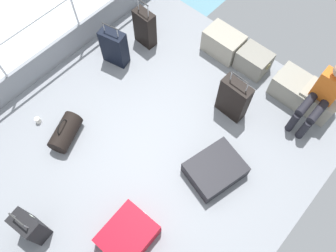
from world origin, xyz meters
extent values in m
cube|color=gray|center=(0.00, 0.00, -0.03)|extent=(4.40, 5.20, 0.06)
cube|color=gray|center=(-2.17, 0.00, 0.23)|extent=(0.06, 5.20, 0.45)
cylinder|color=silver|center=(-2.17, -0.69, 0.50)|extent=(0.04, 0.04, 1.00)
cylinder|color=silver|center=(-2.17, 0.69, 0.50)|extent=(0.04, 0.04, 1.00)
cylinder|color=silver|center=(-2.17, 0.00, 1.00)|extent=(0.04, 4.16, 0.04)
cube|color=white|center=(-3.60, 0.00, -0.34)|extent=(2.40, 7.28, 0.01)
cube|color=#9E9989|center=(-0.30, 2.14, 0.21)|extent=(0.62, 0.41, 0.42)
torus|color=tan|center=(-0.62, 2.14, 0.29)|extent=(0.02, 0.12, 0.12)
torus|color=tan|center=(0.02, 2.14, 0.29)|extent=(0.02, 0.12, 0.12)
cube|color=gray|center=(0.28, 2.19, 0.18)|extent=(0.50, 0.40, 0.36)
torus|color=tan|center=(0.02, 2.19, 0.25)|extent=(0.02, 0.12, 0.12)
torus|color=tan|center=(0.54, 2.19, 0.25)|extent=(0.02, 0.12, 0.12)
cube|color=gray|center=(1.05, 2.18, 0.18)|extent=(0.62, 0.46, 0.37)
torus|color=tan|center=(0.73, 2.18, 0.26)|extent=(0.02, 0.12, 0.12)
torus|color=tan|center=(1.37, 2.18, 0.26)|extent=(0.02, 0.12, 0.12)
cube|color=#9E9989|center=(1.45, 2.19, 0.20)|extent=(0.54, 0.41, 0.41)
torus|color=tan|center=(1.17, 2.19, 0.29)|extent=(0.02, 0.12, 0.12)
cube|color=orange|center=(1.45, 2.14, 0.65)|extent=(0.34, 0.20, 0.48)
cylinder|color=black|center=(1.54, 1.84, 0.45)|extent=(0.12, 0.40, 0.12)
cylinder|color=black|center=(1.54, 1.64, 0.20)|extent=(0.11, 0.11, 0.41)
cylinder|color=black|center=(1.36, 1.84, 0.45)|extent=(0.12, 0.40, 0.12)
cylinder|color=black|center=(1.36, 1.64, 0.20)|extent=(0.11, 0.11, 0.41)
cube|color=black|center=(-1.49, 0.81, 0.31)|extent=(0.44, 0.30, 0.63)
cylinder|color=#A5A8AD|center=(-1.61, 0.78, 0.70)|extent=(0.02, 0.02, 0.15)
cylinder|color=#A5A8AD|center=(-1.37, 0.84, 0.70)|extent=(0.02, 0.02, 0.15)
cylinder|color=#2D2D2D|center=(-1.49, 0.81, 0.78)|extent=(0.26, 0.08, 0.02)
cube|color=white|center=(-1.52, 0.92, 0.49)|extent=(0.05, 0.02, 0.08)
cube|color=black|center=(0.52, 1.29, 0.35)|extent=(0.45, 0.21, 0.70)
cylinder|color=#A5A8AD|center=(0.39, 1.29, 0.78)|extent=(0.02, 0.02, 0.17)
cylinder|color=#A5A8AD|center=(0.65, 1.28, 0.78)|extent=(0.02, 0.02, 0.17)
cylinder|color=#2D2D2D|center=(0.52, 1.29, 0.87)|extent=(0.29, 0.03, 0.02)
cube|color=silver|center=(0.52, 1.39, 0.46)|extent=(0.05, 0.01, 0.08)
cube|color=#B70C1E|center=(0.69, -1.08, 0.14)|extent=(0.58, 0.68, 0.27)
cube|color=white|center=(0.68, -0.75, 0.21)|extent=(0.05, 0.01, 0.08)
cube|color=black|center=(0.96, 0.34, 0.12)|extent=(0.74, 0.85, 0.24)
cube|color=white|center=(1.05, 0.70, 0.17)|extent=(0.05, 0.02, 0.08)
cube|color=black|center=(-1.41, 1.43, 0.33)|extent=(0.37, 0.21, 0.65)
cylinder|color=#A5A8AD|center=(-1.52, 1.44, 0.76)|extent=(0.02, 0.02, 0.21)
cylinder|color=#A5A8AD|center=(-1.30, 1.43, 0.76)|extent=(0.02, 0.02, 0.21)
cylinder|color=#2D2D2D|center=(-1.41, 1.43, 0.86)|extent=(0.24, 0.03, 0.02)
cube|color=silver|center=(-1.41, 1.53, 0.54)|extent=(0.05, 0.01, 0.08)
cube|color=black|center=(-0.24, -1.81, 0.27)|extent=(0.38, 0.26, 0.53)
cylinder|color=#A5A8AD|center=(-0.35, -1.82, 0.61)|extent=(0.02, 0.02, 0.16)
cylinder|color=#A5A8AD|center=(-0.13, -1.80, 0.61)|extent=(0.02, 0.02, 0.16)
cylinder|color=#2D2D2D|center=(-0.24, -1.81, 0.69)|extent=(0.23, 0.05, 0.02)
cube|color=silver|center=(-0.25, -1.70, 0.42)|extent=(0.05, 0.01, 0.08)
cylinder|color=black|center=(-0.99, -0.67, 0.14)|extent=(0.48, 0.62, 0.29)
torus|color=black|center=(-0.99, -0.67, 0.30)|extent=(0.11, 0.23, 0.25)
cylinder|color=white|center=(-1.52, -0.81, 0.05)|extent=(0.08, 0.08, 0.10)
camera|label=1|loc=(1.52, -1.24, 4.39)|focal=35.09mm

